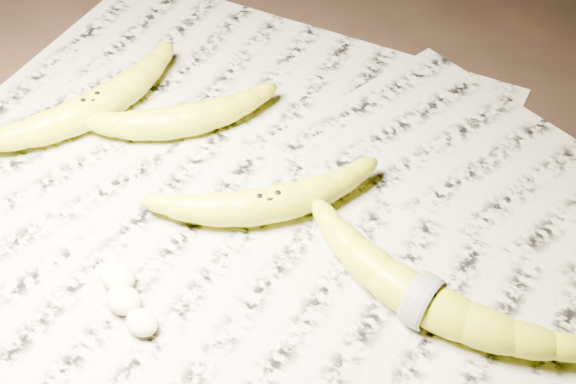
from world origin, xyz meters
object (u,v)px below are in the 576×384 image
Objects in this scene: banana_left_a at (91,106)px; banana_left_b at (180,119)px; banana_taped at (423,298)px; banana_center at (268,202)px.

banana_left_b is (0.09, 0.04, -0.00)m from banana_left_a.
banana_left_a is 1.21× the size of banana_left_b.
banana_taped is (0.41, -0.02, 0.00)m from banana_left_a.
banana_center is (0.15, -0.04, 0.00)m from banana_left_b.
banana_center is at bearing -77.69° from banana_left_a.
banana_taped reaches higher than banana_left_b.
banana_left_b is 0.76× the size of banana_taped.
banana_left_a is 0.10m from banana_left_b.
banana_left_a is 1.12× the size of banana_center.
banana_center is 0.18m from banana_taped.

